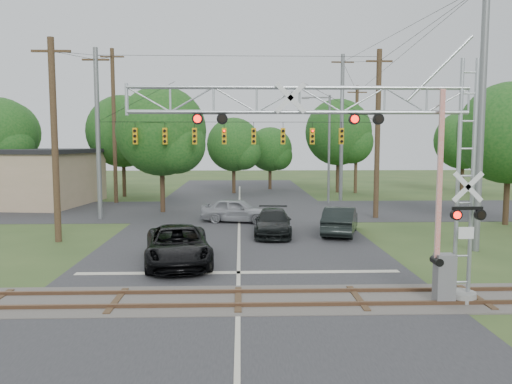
{
  "coord_description": "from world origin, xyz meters",
  "views": [
    {
      "loc": [
        0.09,
        -14.09,
        5.22
      ],
      "look_at": [
        0.77,
        7.5,
        3.08
      ],
      "focal_mm": 35.0,
      "sensor_mm": 36.0,
      "label": 1
    }
  ],
  "objects_px": {
    "crossing_gantry": "(364,154)",
    "sedan_silver": "(237,210)",
    "car_dark": "(273,223)",
    "traffic_signal_span": "(252,135)",
    "pickup_black": "(178,245)",
    "streetlight": "(327,144)"
  },
  "relations": [
    {
      "from": "crossing_gantry",
      "to": "sedan_silver",
      "type": "bearing_deg",
      "value": 103.89
    },
    {
      "from": "sedan_silver",
      "to": "car_dark",
      "type": "bearing_deg",
      "value": -143.58
    },
    {
      "from": "traffic_signal_span",
      "to": "crossing_gantry",
      "type": "bearing_deg",
      "value": -80.28
    },
    {
      "from": "traffic_signal_span",
      "to": "sedan_silver",
      "type": "relative_size",
      "value": 4.17
    },
    {
      "from": "sedan_silver",
      "to": "streetlight",
      "type": "distance_m",
      "value": 12.75
    },
    {
      "from": "car_dark",
      "to": "streetlight",
      "type": "height_order",
      "value": "streetlight"
    },
    {
      "from": "streetlight",
      "to": "sedan_silver",
      "type": "bearing_deg",
      "value": -128.82
    },
    {
      "from": "traffic_signal_span",
      "to": "pickup_black",
      "type": "bearing_deg",
      "value": -105.11
    },
    {
      "from": "pickup_black",
      "to": "streetlight",
      "type": "height_order",
      "value": "streetlight"
    },
    {
      "from": "car_dark",
      "to": "sedan_silver",
      "type": "xyz_separation_m",
      "value": [
        -2.06,
        4.73,
        0.07
      ]
    },
    {
      "from": "traffic_signal_span",
      "to": "car_dark",
      "type": "relative_size",
      "value": 3.87
    },
    {
      "from": "crossing_gantry",
      "to": "sedan_silver",
      "type": "height_order",
      "value": "crossing_gantry"
    },
    {
      "from": "crossing_gantry",
      "to": "sedan_silver",
      "type": "distance_m",
      "value": 17.76
    },
    {
      "from": "traffic_signal_span",
      "to": "car_dark",
      "type": "height_order",
      "value": "traffic_signal_span"
    },
    {
      "from": "pickup_black",
      "to": "sedan_silver",
      "type": "height_order",
      "value": "pickup_black"
    },
    {
      "from": "car_dark",
      "to": "streetlight",
      "type": "bearing_deg",
      "value": 72.52
    },
    {
      "from": "sedan_silver",
      "to": "streetlight",
      "type": "relative_size",
      "value": 0.51
    },
    {
      "from": "pickup_black",
      "to": "car_dark",
      "type": "distance_m",
      "value": 7.97
    },
    {
      "from": "traffic_signal_span",
      "to": "streetlight",
      "type": "xyz_separation_m",
      "value": [
        6.51,
        7.76,
        -0.61
      ]
    },
    {
      "from": "crossing_gantry",
      "to": "sedan_silver",
      "type": "relative_size",
      "value": 2.45
    },
    {
      "from": "traffic_signal_span",
      "to": "car_dark",
      "type": "xyz_separation_m",
      "value": [
        1.06,
        -6.31,
        -5.01
      ]
    },
    {
      "from": "crossing_gantry",
      "to": "streetlight",
      "type": "relative_size",
      "value": 1.24
    }
  ]
}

